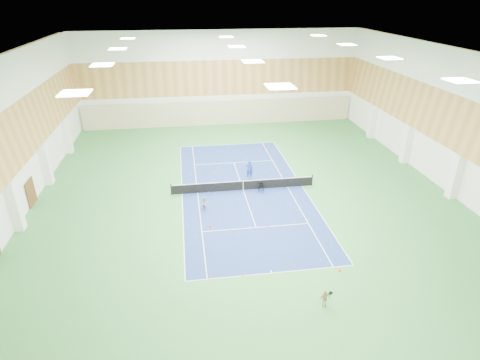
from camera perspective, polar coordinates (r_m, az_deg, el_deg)
name	(u,v)px	position (r m, az deg, el deg)	size (l,w,h in m)	color
ground	(243,190)	(36.19, 0.46, -1.44)	(40.00, 40.00, 0.00)	#337738
room_shell	(243,126)	(33.91, 0.50, 7.64)	(36.00, 40.00, 12.00)	white
wood_cladding	(244,103)	(33.35, 0.51, 10.92)	(36.00, 40.00, 8.00)	#C38848
ceiling_light_grid	(244,53)	(32.60, 0.54, 17.60)	(21.40, 25.40, 0.06)	white
court_surface	(243,190)	(36.19, 0.46, -1.43)	(10.97, 23.77, 0.01)	navy
tennis_balls_scatter	(243,190)	(36.17, 0.46, -1.38)	(10.57, 22.77, 0.07)	#B1CD23
tennis_net	(243,185)	(35.95, 0.47, -0.66)	(12.80, 0.10, 1.10)	black
back_curtain	(221,113)	(53.95, -2.78, 9.51)	(35.40, 0.16, 3.20)	#C6B793
door_left_b	(31,192)	(37.65, -27.60, -1.58)	(0.08, 1.80, 2.20)	#593319
coach	(249,169)	(38.30, 1.35, 1.59)	(0.65, 0.42, 1.77)	#203D95
child_court	(205,204)	(32.84, -5.01, -3.37)	(0.57, 0.45, 1.18)	#94959C
child_apron	(325,298)	(24.14, 11.96, -16.16)	(0.64, 0.27, 1.09)	tan
ball_cart	(261,188)	(35.72, 3.02, -1.11)	(0.48, 0.48, 0.84)	black
cone_svc_a	(211,227)	(30.64, -4.17, -6.64)	(0.23, 0.23, 0.25)	#F7430D
cone_svc_b	(235,231)	(30.16, -0.69, -7.20)	(0.18, 0.18, 0.19)	#FF470D
cone_svc_c	(268,227)	(30.64, 3.97, -6.64)	(0.22, 0.22, 0.24)	#EB4B0C
cone_svc_d	(295,221)	(31.67, 7.82, -5.73)	(0.18, 0.18, 0.20)	orange
cone_base_a	(209,277)	(25.90, -4.48, -13.54)	(0.18, 0.18, 0.20)	#FB440D
cone_base_b	(243,274)	(26.03, 0.46, -13.23)	(0.18, 0.18, 0.19)	orange
cone_base_c	(288,265)	(26.93, 6.90, -11.92)	(0.17, 0.17, 0.19)	orange
cone_base_d	(340,269)	(27.11, 13.99, -12.24)	(0.22, 0.22, 0.25)	#ED470C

